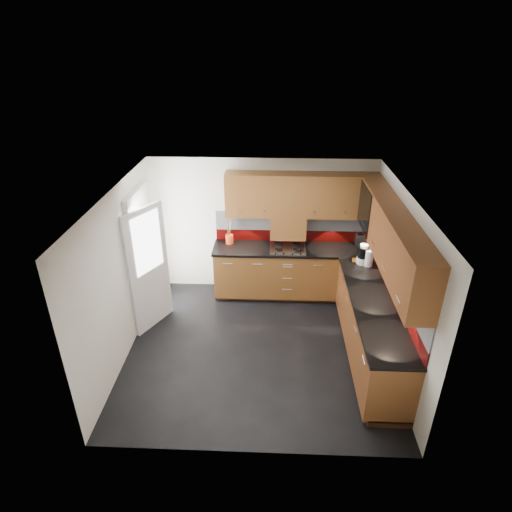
{
  "coord_description": "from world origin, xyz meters",
  "views": [
    {
      "loc": [
        0.19,
        -5.04,
        4.18
      ],
      "look_at": [
        -0.05,
        0.65,
        1.21
      ],
      "focal_mm": 30.0,
      "sensor_mm": 36.0,
      "label": 1
    }
  ],
  "objects_px": {
    "gas_hob": "(288,248)",
    "utensil_pot": "(229,238)",
    "toaster": "(363,240)",
    "food_processor": "(363,255)"
  },
  "relations": [
    {
      "from": "gas_hob",
      "to": "toaster",
      "type": "bearing_deg",
      "value": 8.32
    },
    {
      "from": "utensil_pot",
      "to": "food_processor",
      "type": "bearing_deg",
      "value": -16.41
    },
    {
      "from": "utensil_pot",
      "to": "toaster",
      "type": "distance_m",
      "value": 2.31
    },
    {
      "from": "utensil_pot",
      "to": "toaster",
      "type": "relative_size",
      "value": 1.6
    },
    {
      "from": "toaster",
      "to": "food_processor",
      "type": "bearing_deg",
      "value": -100.89
    },
    {
      "from": "gas_hob",
      "to": "utensil_pot",
      "type": "height_order",
      "value": "utensil_pot"
    },
    {
      "from": "gas_hob",
      "to": "toaster",
      "type": "distance_m",
      "value": 1.32
    },
    {
      "from": "food_processor",
      "to": "utensil_pot",
      "type": "bearing_deg",
      "value": 163.59
    },
    {
      "from": "food_processor",
      "to": "toaster",
      "type": "bearing_deg",
      "value": 79.11
    },
    {
      "from": "toaster",
      "to": "utensil_pot",
      "type": "bearing_deg",
      "value": -179.57
    }
  ]
}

